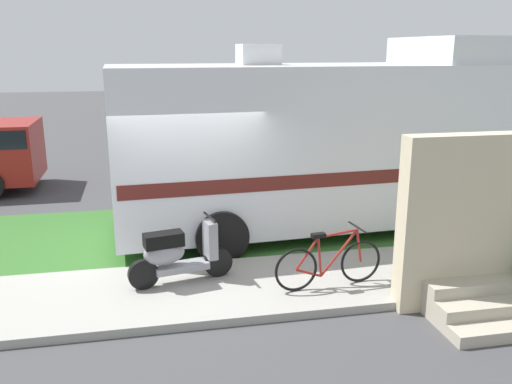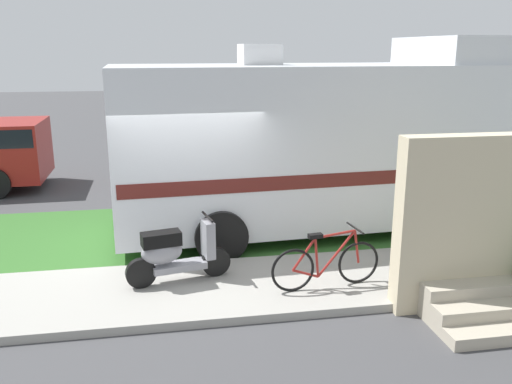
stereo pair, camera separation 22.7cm
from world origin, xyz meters
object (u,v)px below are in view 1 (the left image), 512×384
(scooter, at_px, (177,254))
(pickup_truck_far, at_px, (352,122))
(motorhome_rv, at_px, (321,141))
(bottle_green, at_px, (492,260))
(bicycle, at_px, (329,263))

(scooter, xyz_separation_m, pickup_truck_far, (6.68, 10.26, 0.41))
(motorhome_rv, bearing_deg, pickup_truck_far, 64.71)
(motorhome_rv, bearing_deg, bottle_green, -53.15)
(scooter, height_order, bottle_green, scooter)
(motorhome_rv, distance_m, scooter, 3.88)
(motorhome_rv, xyz_separation_m, pickup_truck_far, (3.77, 7.98, -0.77))
(motorhome_rv, height_order, bottle_green, motorhome_rv)
(scooter, height_order, pickup_truck_far, pickup_truck_far)
(motorhome_rv, height_order, bicycle, motorhome_rv)
(bicycle, bearing_deg, motorhome_rv, 74.77)
(bicycle, distance_m, bottle_green, 2.79)
(scooter, bearing_deg, bicycle, -14.66)
(pickup_truck_far, bearing_deg, bottle_green, -99.46)
(bicycle, bearing_deg, scooter, 165.34)
(motorhome_rv, bearing_deg, scooter, -141.86)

